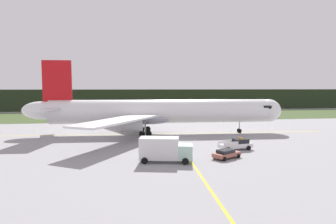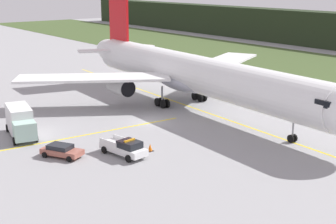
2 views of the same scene
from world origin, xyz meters
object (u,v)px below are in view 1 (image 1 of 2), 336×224
(staff_car, at_px, (226,154))
(apron_cone, at_px, (232,144))
(airliner, at_px, (157,112))
(ops_pickup_truck, at_px, (236,144))
(catering_truck, at_px, (164,149))

(staff_car, height_order, apron_cone, staff_car)
(airliner, relative_size, ops_pickup_truck, 9.86)
(staff_car, bearing_deg, ops_pickup_truck, 55.46)
(airliner, relative_size, apron_cone, 71.19)
(catering_truck, xyz_separation_m, apron_cone, (13.18, 8.98, -1.42))
(airliner, distance_m, catering_truck, 24.59)
(ops_pickup_truck, distance_m, apron_cone, 2.99)
(catering_truck, bearing_deg, apron_cone, 34.28)
(airliner, relative_size, catering_truck, 7.58)
(catering_truck, bearing_deg, staff_car, 4.68)
(ops_pickup_truck, height_order, staff_car, ops_pickup_truck)
(staff_car, distance_m, apron_cone, 9.18)
(staff_car, bearing_deg, catering_truck, -175.32)
(ops_pickup_truck, bearing_deg, airliner, 121.35)
(ops_pickup_truck, bearing_deg, apron_cone, 82.51)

